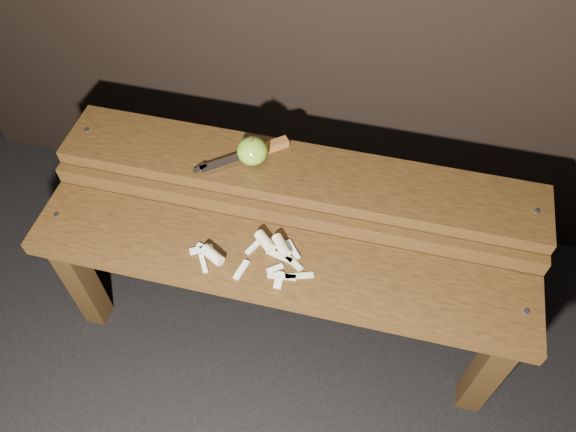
% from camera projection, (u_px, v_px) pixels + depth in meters
% --- Properties ---
extents(ground, '(60.00, 60.00, 0.00)m').
position_uv_depth(ground, '(283.00, 323.00, 1.66)').
color(ground, black).
extents(bench_front_tier, '(1.20, 0.20, 0.42)m').
position_uv_depth(bench_front_tier, '(276.00, 279.00, 1.34)').
color(bench_front_tier, black).
rests_on(bench_front_tier, ground).
extents(bench_rear_tier, '(1.20, 0.21, 0.50)m').
position_uv_depth(bench_rear_tier, '(298.00, 192.00, 1.43)').
color(bench_rear_tier, black).
rests_on(bench_rear_tier, ground).
extents(apple, '(0.07, 0.07, 0.08)m').
position_uv_depth(apple, '(252.00, 151.00, 1.35)').
color(apple, '#66971E').
rests_on(apple, bench_rear_tier).
extents(knife, '(0.21, 0.17, 0.02)m').
position_uv_depth(knife, '(257.00, 151.00, 1.38)').
color(knife, brown).
rests_on(knife, bench_rear_tier).
extents(apple_scraps, '(0.30, 0.14, 0.03)m').
position_uv_depth(apple_scraps, '(254.00, 251.00, 1.30)').
color(apple_scraps, beige).
rests_on(apple_scraps, bench_front_tier).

